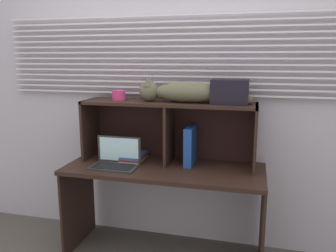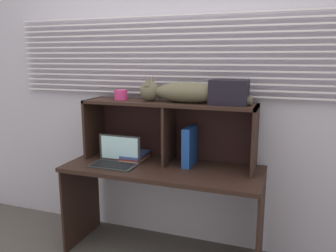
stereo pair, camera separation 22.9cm
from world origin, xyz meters
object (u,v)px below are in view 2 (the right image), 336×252
Objects in this scene: book_stack at (135,156)px; small_basket at (121,95)px; laptop at (116,159)px; storage_box at (229,92)px; binder_upright at (190,146)px; cat at (182,92)px.

small_basket is (-0.11, 0.00, 0.48)m from book_stack.
small_basket is (-0.04, 0.18, 0.45)m from laptop.
small_basket is 0.39× the size of storage_box.
binder_upright reaches higher than laptop.
storage_box is (0.27, 0.00, 0.40)m from binder_upright.
cat is 0.69m from laptop.
small_basket is (-0.55, 0.00, 0.36)m from binder_upright.
book_stack is (-0.38, -0.00, -0.51)m from cat.
storage_box is at bearing 0.34° from book_stack.
small_basket is at bearing 177.84° from book_stack.
small_basket is at bearing 180.00° from binder_upright.
binder_upright is 1.10× the size of book_stack.
laptop is at bearing -160.95° from binder_upright.
cat is 0.40m from binder_upright.
laptop is 0.49m from small_basket.
cat is at bearing -0.00° from small_basket.
storage_box reaches higher than laptop.
laptop is 1.30× the size of book_stack.
laptop is 1.32× the size of storage_box.
book_stack is 0.89m from storage_box.
cat is 0.49m from small_basket.
small_basket is at bearing 180.00° from storage_box.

